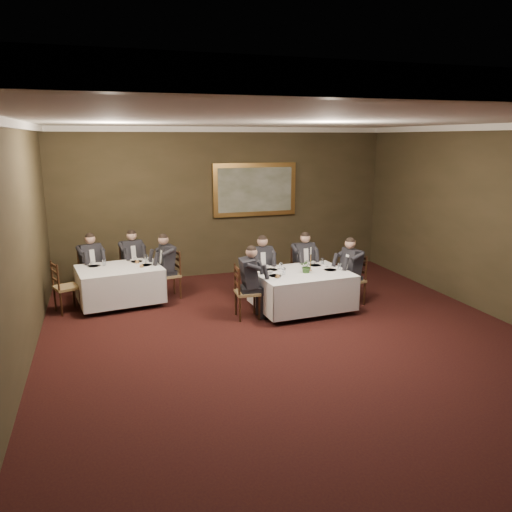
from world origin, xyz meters
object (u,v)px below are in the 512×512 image
chair_sec_endleft (67,298)px  centerpiece (307,265)px  chair_sec_backleft (92,283)px  diner_main_backright (303,271)px  chair_sec_endright (170,284)px  chair_sec_backright (133,278)px  table_main (302,288)px  chair_main_endright (352,290)px  diner_sec_backright (132,268)px  candlestick (311,262)px  diner_main_endright (352,279)px  diner_main_backleft (261,275)px  diner_main_endleft (247,291)px  chair_main_backright (303,281)px  diner_sec_backleft (91,272)px  chair_main_endleft (247,303)px  painting (255,190)px  table_second (120,283)px  diner_sec_endright (169,274)px  chair_main_backleft (261,286)px

chair_sec_endleft → centerpiece: centerpiece is taller
chair_sec_backleft → diner_main_backright: bearing=145.2°
chair_sec_endright → centerpiece: 2.95m
chair_sec_backright → table_main: bearing=129.0°
diner_main_backright → chair_main_endright: (0.71, -0.85, -0.23)m
diner_sec_backright → candlestick: diner_sec_backright is taller
table_main → diner_main_endright: (1.11, 0.08, 0.06)m
diner_main_backleft → diner_main_endleft: bearing=60.0°
table_main → chair_sec_backleft: 4.42m
chair_main_backright → chair_sec_backleft: (-4.27, 1.21, 0.00)m
chair_sec_endright → diner_sec_backleft: bearing=58.4°
diner_sec_backright → chair_sec_endleft: 1.66m
diner_main_backright → chair_sec_endright: size_ratio=1.35×
chair_sec_backright → chair_main_endright: bearing=138.0°
chair_main_endleft → candlestick: size_ratio=2.13×
diner_sec_backleft → chair_sec_backright: 0.88m
diner_main_endright → chair_main_endright: bearing=-90.0°
chair_main_endright → chair_sec_backleft: size_ratio=1.00×
diner_sec_backleft → diner_sec_backright: 0.85m
painting → chair_main_endleft: bearing=-109.9°
chair_sec_backright → chair_sec_endleft: (-1.30, -1.02, 0.00)m
table_second → chair_sec_backright: size_ratio=1.76×
diner_main_backleft → chair_main_endright: 1.85m
chair_main_backright → centerpiece: centerpiece is taller
chair_sec_backright → candlestick: (3.21, -2.22, 0.65)m
diner_main_backright → diner_sec_backright: size_ratio=1.00×
chair_sec_backright → diner_main_endleft: bearing=115.0°
table_main → diner_sec_backleft: (-3.85, 2.14, 0.06)m
diner_main_backright → diner_main_endleft: 1.83m
diner_sec_backleft → diner_sec_backright: same height
chair_main_endright → diner_main_endright: (-0.01, -0.00, 0.23)m
chair_sec_endleft → diner_main_backright: bearing=65.8°
chair_main_backright → chair_sec_backleft: bearing=-16.4°
chair_main_endright → diner_sec_endright: 3.76m
diner_main_backleft → chair_main_endleft: diner_main_backleft is taller
diner_main_backright → table_second: bearing=-7.8°
diner_main_endright → painting: 3.50m
centerpiece → chair_main_endleft: bearing=-179.5°
table_second → chair_main_backleft: bearing=-10.8°
chair_main_endright → diner_sec_backleft: diner_sec_backleft is taller
diner_main_backleft → diner_sec_endright: size_ratio=1.00×
table_main → diner_sec_backright: (-3.01, 2.27, 0.06)m
diner_main_backleft → candlestick: (0.73, -0.81, 0.42)m
chair_main_backright → chair_sec_backleft: same height
chair_main_backright → diner_sec_backright: (-3.42, 1.32, 0.23)m
chair_main_backleft → diner_main_endleft: (-0.57, -0.95, 0.23)m
diner_main_endright → candlestick: size_ratio=2.86×
table_second → chair_main_backleft: (2.78, -0.53, -0.17)m
chair_sec_endleft → painting: painting is taller
table_main → candlestick: bearing=16.7°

